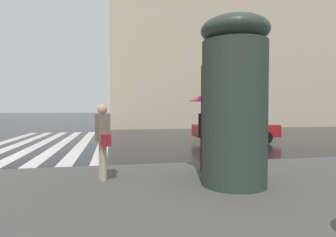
# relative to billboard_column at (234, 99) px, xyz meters

# --- Properties ---
(ground_plane) EXTENTS (220.00, 220.00, 0.00)m
(ground_plane) POSITION_rel_billboard_column_xyz_m (5.58, 6.17, -1.93)
(ground_plane) COLOR black
(zebra_crossing) EXTENTS (13.00, 5.50, 0.01)m
(zebra_crossing) POSITION_rel_billboard_column_xyz_m (9.58, 5.41, -1.93)
(zebra_crossing) COLOR silver
(zebra_crossing) RESTS_ON ground_plane
(haussmann_block_corner) EXTENTS (16.90, 25.24, 20.77)m
(haussmann_block_corner) POSITION_rel_billboard_column_xyz_m (26.53, -9.99, 8.24)
(haussmann_block_corner) COLOR beige
(haussmann_block_corner) RESTS_ON ground_plane
(billboard_column) EXTENTS (1.40, 1.40, 3.47)m
(billboard_column) POSITION_rel_billboard_column_xyz_m (0.00, 0.00, 0.00)
(billboard_column) COLOR #28382D
(billboard_column) RESTS_ON sidewalk_pavement
(car_red) EXTENTS (1.85, 4.10, 1.41)m
(car_red) POSITION_rel_billboard_column_xyz_m (8.08, -3.72, -1.17)
(car_red) COLOR maroon
(car_red) RESTS_ON ground_plane
(pedestrian_with_floral_umbrella) EXTENTS (0.91, 0.91, 1.97)m
(pedestrian_with_floral_umbrella) POSITION_rel_billboard_column_xyz_m (1.32, 0.13, -0.26)
(pedestrian_with_floral_umbrella) COLOR black
(pedestrian_with_floral_umbrella) RESTS_ON sidewalk_pavement
(pedestrian_by_billboard) EXTENTS (0.65, 0.36, 1.68)m
(pedestrian_by_billboard) POSITION_rel_billboard_column_xyz_m (0.93, 2.67, -0.80)
(pedestrian_by_billboard) COLOR #6B5B4C
(pedestrian_by_billboard) RESTS_ON sidewalk_pavement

